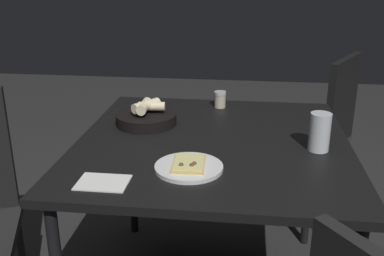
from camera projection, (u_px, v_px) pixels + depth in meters
dining_table at (213, 154)px, 1.77m from camera, size 1.05×1.09×0.76m
pizza_plate at (189, 166)px, 1.50m from camera, size 0.23×0.23×0.04m
bread_basket at (147, 117)px, 1.91m from camera, size 0.26×0.26×0.10m
beer_glass at (319, 134)px, 1.63m from camera, size 0.08×0.08×0.14m
pepper_shaker at (221, 100)px, 2.14m from camera, size 0.06×0.06×0.08m
napkin at (103, 182)px, 1.41m from camera, size 0.16×0.12×0.00m
chair_spare at (319, 128)px, 2.54m from camera, size 0.60×0.60×0.95m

